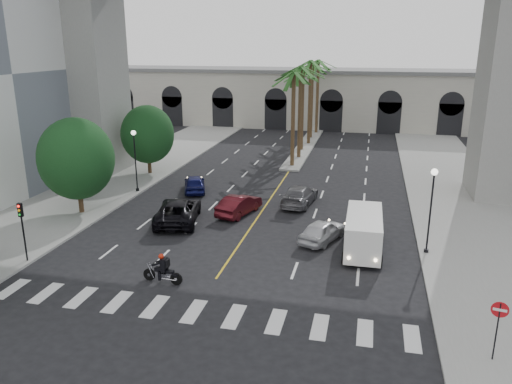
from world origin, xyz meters
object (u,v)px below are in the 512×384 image
Objects in this scene: car_e at (195,183)px; do_not_enter_sign at (498,319)px; lamp_post_right at (431,204)px; car_c at (178,211)px; motorcycle_rider at (163,270)px; traffic_signal_far at (22,222)px; cargo_van at (363,232)px; lamp_post_left_far at (135,156)px; car_a at (322,231)px; car_d at (299,195)px; car_b at (239,205)px.

car_e is 28.06m from do_not_enter_sign.
car_e is 1.57× the size of do_not_enter_sign.
car_c is (-16.71, 1.99, -2.39)m from lamp_post_right.
traffic_signal_far is at bearing -177.21° from motorcycle_rider.
lamp_post_right reaches higher than cargo_van.
lamp_post_left_far is 1.00× the size of lamp_post_right.
car_c is 22.21m from do_not_enter_sign.
car_a is 1.53× the size of do_not_enter_sign.
car_e is 0.75× the size of cargo_van.
car_e is (-11.78, 8.66, 0.02)m from car_a.
car_a is (16.35, 7.22, -1.80)m from traffic_signal_far.
motorcycle_rider is at bearing -59.56° from lamp_post_left_far.
traffic_signal_far is at bearing 41.93° from car_c.
lamp_post_left_far is 5.47m from car_e.
car_e reaches higher than car_a.
lamp_post_right is 23.62m from traffic_signal_far.
car_d is (13.91, -0.08, -2.47)m from lamp_post_left_far.
lamp_post_left_far reaches higher than do_not_enter_sign.
cargo_van is at bearing -24.17° from lamp_post_left_far.
motorcycle_rider is (8.84, -15.05, -2.47)m from lamp_post_left_far.
motorcycle_rider is 0.51× the size of car_b.
car_a is at bearing 173.53° from lamp_post_right.
lamp_post_left_far is 14.13m from car_d.
do_not_enter_sign is at bearing 114.39° from car_e.
motorcycle_rider is at bearing 66.84° from car_a.
car_d reaches higher than car_b.
traffic_signal_far reaches higher than car_b.
car_b is at bearing -9.04° from car_a.
car_d is (13.81, 14.42, -1.76)m from traffic_signal_far.
car_d reaches higher than car_e.
traffic_signal_far is at bearing -163.03° from cargo_van.
car_a is at bearing 160.13° from car_c.
car_c is 1.41× the size of car_e.
lamp_post_right is at bearing 109.33° from do_not_enter_sign.
car_e is at bearing 152.65° from lamp_post_right.
car_a is at bearing -23.87° from lamp_post_left_far.
car_b is at bearing 160.59° from lamp_post_right.
lamp_post_right is 1.19× the size of car_b.
do_not_enter_sign reaches higher than car_a.
cargo_van is (19.04, -8.54, -1.89)m from lamp_post_left_far.
cargo_van is at bearing 17.47° from traffic_signal_far.
motorcycle_rider is 0.38× the size of car_c.
traffic_signal_far is (0.10, -14.50, -0.71)m from lamp_post_left_far.
do_not_enter_sign reaches higher than car_e.
car_b is 5.25m from car_d.
lamp_post_right is 17.00m from car_c.
lamp_post_left_far is 24.16m from lamp_post_right.
lamp_post_left_far is 20.95m from cargo_van.
motorcycle_rider is 11.64m from car_b.
car_e is at bearing 145.44° from do_not_enter_sign.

